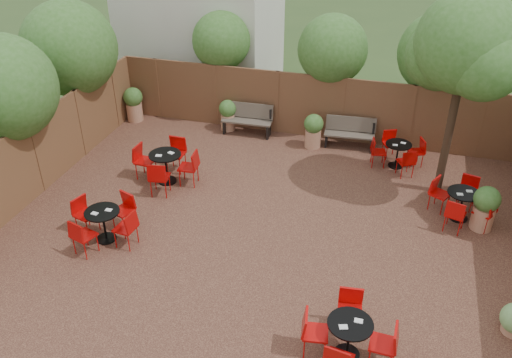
# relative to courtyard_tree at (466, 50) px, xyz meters

# --- Properties ---
(ground) EXTENTS (80.00, 80.00, 0.00)m
(ground) POSITION_rel_courtyard_tree_xyz_m (-3.88, -2.78, -3.78)
(ground) COLOR #354F23
(ground) RESTS_ON ground
(courtyard_paving) EXTENTS (12.00, 10.00, 0.02)m
(courtyard_paving) POSITION_rel_courtyard_tree_xyz_m (-3.88, -2.78, -3.77)
(courtyard_paving) COLOR #381D16
(courtyard_paving) RESTS_ON ground
(fence_back) EXTENTS (12.00, 0.08, 2.00)m
(fence_back) POSITION_rel_courtyard_tree_xyz_m (-3.88, 2.22, -2.78)
(fence_back) COLOR #502C1D
(fence_back) RESTS_ON ground
(fence_left) EXTENTS (0.08, 10.00, 2.00)m
(fence_left) POSITION_rel_courtyard_tree_xyz_m (-9.88, -2.78, -2.78)
(fence_left) COLOR #502C1D
(fence_left) RESTS_ON ground
(overhang_foliage) EXTENTS (15.80, 10.69, 2.71)m
(overhang_foliage) POSITION_rel_courtyard_tree_xyz_m (-6.08, -0.55, -1.05)
(overhang_foliage) COLOR #32611F
(overhang_foliage) RESTS_ON ground
(courtyard_tree) EXTENTS (2.58, 2.48, 5.11)m
(courtyard_tree) POSITION_rel_courtyard_tree_xyz_m (0.00, 0.00, 0.00)
(courtyard_tree) COLOR black
(courtyard_tree) RESTS_ON courtyard_paving
(park_bench_left) EXTENTS (1.56, 0.56, 0.95)m
(park_bench_left) POSITION_rel_courtyard_tree_xyz_m (-5.71, 1.84, -3.27)
(park_bench_left) COLOR brown
(park_bench_left) RESTS_ON courtyard_paving
(park_bench_right) EXTENTS (1.50, 0.59, 0.91)m
(park_bench_right) POSITION_rel_courtyard_tree_xyz_m (-2.55, 1.84, -3.29)
(park_bench_right) COLOR brown
(park_bench_right) RESTS_ON courtyard_paving
(bistro_tables) EXTENTS (9.34, 8.55, 0.96)m
(bistro_tables) POSITION_rel_courtyard_tree_xyz_m (-3.63, -2.53, -3.31)
(bistro_tables) COLOR black
(bistro_tables) RESTS_ON courtyard_paving
(planters) EXTENTS (11.12, 3.88, 1.12)m
(planters) POSITION_rel_courtyard_tree_xyz_m (-4.59, 0.84, -3.18)
(planters) COLOR #AE7557
(planters) RESTS_ON courtyard_paving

